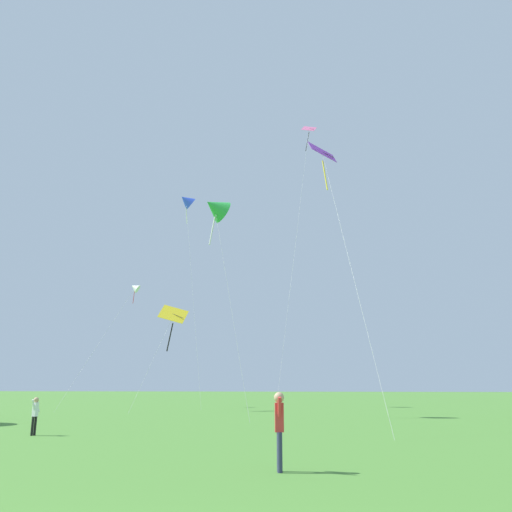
% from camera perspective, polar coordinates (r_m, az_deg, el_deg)
% --- Properties ---
extents(kite_yellow_diamond, '(2.18, 5.36, 7.96)m').
position_cam_1_polar(kite_yellow_diamond, '(40.84, -9.13, -6.97)').
color(kite_yellow_diamond, yellow).
rests_on(kite_yellow_diamond, ground_plane).
extents(kite_pink_low, '(2.70, 11.56, 27.53)m').
position_cam_1_polar(kite_pink_low, '(52.99, 5.58, 11.98)').
color(kite_pink_low, pink).
rests_on(kite_pink_low, ground_plane).
extents(kite_purple_streamer, '(3.28, 8.99, 14.94)m').
position_cam_1_polar(kite_purple_streamer, '(29.09, 7.42, 10.16)').
color(kite_purple_streamer, purple).
rests_on(kite_purple_streamer, ground_plane).
extents(kite_white_distant, '(1.80, 9.97, 11.07)m').
position_cam_1_polar(kite_white_distant, '(49.23, -13.08, -3.38)').
color(kite_white_distant, white).
rests_on(kite_white_distant, ground_plane).
extents(kite_blue_delta, '(5.12, 7.58, 20.35)m').
position_cam_1_polar(kite_blue_delta, '(51.99, -7.60, 5.99)').
color(kite_blue_delta, blue).
rests_on(kite_blue_delta, ground_plane).
extents(kite_green_small, '(4.43, 5.62, 13.88)m').
position_cam_1_polar(kite_green_small, '(33.83, -4.47, 5.30)').
color(kite_green_small, green).
rests_on(kite_green_small, ground_plane).
extents(person_foreground_watcher, '(0.22, 0.52, 1.59)m').
position_cam_1_polar(person_foreground_watcher, '(11.51, 2.55, -17.75)').
color(person_foreground_watcher, '#2D3351').
rests_on(person_foreground_watcher, ground_plane).
extents(person_child_small, '(0.18, 0.43, 1.33)m').
position_cam_1_polar(person_child_small, '(21.39, -22.92, -15.41)').
color(person_child_small, black).
rests_on(person_child_small, ground_plane).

